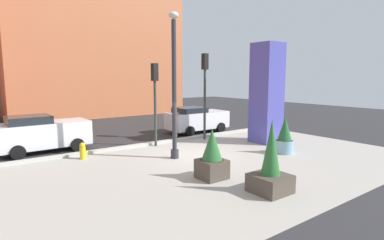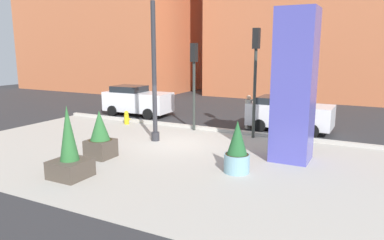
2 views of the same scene
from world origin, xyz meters
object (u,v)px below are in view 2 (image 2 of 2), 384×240
at_px(potted_plant_mid_plaza, 69,153).
at_px(traffic_light_far_side, 255,66).
at_px(potted_plant_near_left, 100,137).
at_px(car_passing_lane, 289,114).
at_px(lamp_post, 154,71).
at_px(car_curb_east, 137,100).
at_px(pedestrian_crossing, 248,110).
at_px(fire_hydrant, 127,118).
at_px(art_pillar_blue, 294,86).
at_px(traffic_light_corner, 194,72).
at_px(potted_plant_near_right, 237,150).

bearing_deg(potted_plant_mid_plaza, traffic_light_far_side, 65.48).
distance_m(potted_plant_near_left, potted_plant_mid_plaza, 2.21).
bearing_deg(car_passing_lane, lamp_post, -135.36).
xyz_separation_m(car_passing_lane, car_curb_east, (-9.35, 0.11, 0.05)).
relative_size(lamp_post, pedestrian_crossing, 3.64).
distance_m(lamp_post, traffic_light_far_side, 4.53).
xyz_separation_m(car_passing_lane, pedestrian_crossing, (-1.96, -0.43, 0.11)).
distance_m(lamp_post, fire_hydrant, 4.92).
xyz_separation_m(art_pillar_blue, car_passing_lane, (-1.20, 4.84, -1.87)).
xyz_separation_m(lamp_post, traffic_light_corner, (0.56, 2.72, -0.17)).
distance_m(fire_hydrant, pedestrian_crossing, 6.60).
bearing_deg(traffic_light_far_side, car_passing_lane, 63.82).
bearing_deg(car_curb_east, potted_plant_mid_plaza, -65.09).
distance_m(potted_plant_near_left, traffic_light_far_side, 7.47).
bearing_deg(art_pillar_blue, traffic_light_corner, 153.04).
height_order(potted_plant_mid_plaza, pedestrian_crossing, potted_plant_mid_plaza).
height_order(potted_plant_near_right, fire_hydrant, potted_plant_near_right).
bearing_deg(pedestrian_crossing, car_passing_lane, 12.51).
xyz_separation_m(art_pillar_blue, potted_plant_mid_plaza, (-5.84, -5.18, -1.91)).
bearing_deg(lamp_post, pedestrian_crossing, 56.47).
bearing_deg(potted_plant_near_left, potted_plant_mid_plaza, -73.87).
bearing_deg(car_curb_east, potted_plant_near_left, -62.93).
height_order(potted_plant_near_right, potted_plant_mid_plaza, potted_plant_mid_plaza).
xyz_separation_m(lamp_post, fire_hydrant, (-3.38, 2.31, -2.74)).
xyz_separation_m(potted_plant_near_right, potted_plant_mid_plaza, (-4.56, -2.91, 0.06)).
relative_size(potted_plant_near_right, potted_plant_mid_plaza, 0.75).
relative_size(lamp_post, art_pillar_blue, 1.16).
distance_m(lamp_post, potted_plant_near_right, 5.77).
bearing_deg(traffic_light_far_side, potted_plant_mid_plaza, -114.52).
distance_m(potted_plant_near_right, car_passing_lane, 7.10).
height_order(art_pillar_blue, potted_plant_near_right, art_pillar_blue).
height_order(art_pillar_blue, traffic_light_corner, art_pillar_blue).
distance_m(potted_plant_mid_plaza, car_curb_east, 11.17).
bearing_deg(potted_plant_near_left, car_passing_lane, 56.29).
height_order(fire_hydrant, traffic_light_corner, traffic_light_corner).
relative_size(lamp_post, traffic_light_corner, 1.47).
xyz_separation_m(potted_plant_near_right, traffic_light_far_side, (-1.00, 4.87, 2.54)).
height_order(potted_plant_near_left, traffic_light_corner, traffic_light_corner).
distance_m(car_passing_lane, pedestrian_crossing, 2.01).
distance_m(art_pillar_blue, pedestrian_crossing, 5.69).
xyz_separation_m(art_pillar_blue, traffic_light_far_side, (-2.29, 2.61, 0.58)).
bearing_deg(pedestrian_crossing, potted_plant_near_left, -113.91).
relative_size(art_pillar_blue, potted_plant_near_left, 3.02).
bearing_deg(fire_hydrant, potted_plant_near_left, -61.49).
xyz_separation_m(lamp_post, car_curb_east, (-4.52, 4.89, -2.18)).
distance_m(art_pillar_blue, potted_plant_near_right, 3.26).
bearing_deg(potted_plant_near_left, traffic_light_far_side, 53.64).
distance_m(lamp_post, car_curb_east, 7.00).
relative_size(potted_plant_near_right, car_curb_east, 0.42).
distance_m(art_pillar_blue, fire_hydrant, 9.98).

